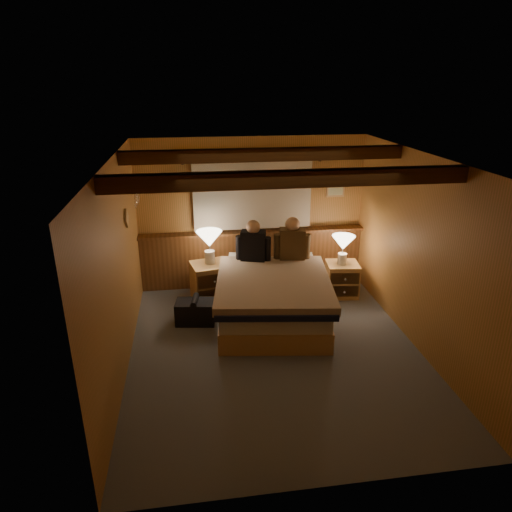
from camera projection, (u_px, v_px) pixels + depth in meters
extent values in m
plane|color=#555C65|center=(275.00, 350.00, 5.77)|extent=(4.20, 4.20, 0.00)
plane|color=#DCAC52|center=(278.00, 159.00, 4.90)|extent=(4.20, 4.20, 0.00)
plane|color=#B77941|center=(252.00, 213.00, 7.27)|extent=(3.60, 0.00, 3.60)
plane|color=#B77941|center=(118.00, 271.00, 5.09)|extent=(0.00, 4.20, 4.20)
plane|color=#B77941|center=(421.00, 254.00, 5.58)|extent=(0.00, 4.20, 4.20)
plane|color=#B77941|center=(329.00, 368.00, 3.40)|extent=(3.60, 0.00, 3.60)
cube|color=brown|center=(253.00, 258.00, 7.49)|extent=(3.60, 0.12, 0.90)
cube|color=brown|center=(253.00, 232.00, 7.26)|extent=(3.60, 0.22, 0.04)
cylinder|color=#482C12|center=(253.00, 161.00, 6.89)|extent=(2.10, 0.05, 0.05)
sphere|color=#482C12|center=(182.00, 162.00, 6.74)|extent=(0.08, 0.08, 0.08)
sphere|color=#482C12|center=(320.00, 159.00, 7.03)|extent=(0.08, 0.08, 0.08)
cube|color=silver|center=(253.00, 196.00, 7.10)|extent=(1.85, 0.08, 1.05)
cube|color=#482C12|center=(290.00, 179.00, 4.38)|extent=(3.60, 0.15, 0.16)
cube|color=#482C12|center=(265.00, 155.00, 5.76)|extent=(3.60, 0.15, 0.16)
cylinder|color=white|center=(134.00, 190.00, 6.37)|extent=(0.03, 0.55, 0.03)
torus|color=white|center=(136.00, 201.00, 6.28)|extent=(0.01, 0.21, 0.21)
torus|color=white|center=(137.00, 197.00, 6.50)|extent=(0.01, 0.21, 0.21)
cube|color=tan|center=(335.00, 189.00, 7.31)|extent=(0.30, 0.03, 0.25)
cube|color=#F1EAC6|center=(336.00, 189.00, 7.29)|extent=(0.24, 0.01, 0.19)
cube|color=tan|center=(273.00, 309.00, 6.49)|extent=(1.68, 2.08, 0.29)
cube|color=silver|center=(273.00, 293.00, 6.39)|extent=(1.63, 2.04, 0.23)
cube|color=black|center=(274.00, 291.00, 6.12)|extent=(1.68, 1.71, 0.08)
cube|color=#BE8288|center=(273.00, 283.00, 6.21)|extent=(1.75, 1.91, 0.11)
cube|color=silver|center=(247.00, 261.00, 7.01)|extent=(0.61, 0.40, 0.15)
cube|color=silver|center=(294.00, 260.00, 7.02)|extent=(0.61, 0.40, 0.15)
cube|color=tan|center=(210.00, 282.00, 6.99)|extent=(0.63, 0.59, 0.60)
cube|color=brown|center=(214.00, 281.00, 6.74)|extent=(0.48, 0.12, 0.21)
cube|color=brown|center=(215.00, 295.00, 6.83)|extent=(0.48, 0.12, 0.21)
cylinder|color=white|center=(214.00, 281.00, 6.74)|extent=(0.04, 0.04, 0.03)
cylinder|color=white|center=(215.00, 295.00, 6.83)|extent=(0.04, 0.04, 0.03)
cube|color=tan|center=(342.00, 279.00, 7.16)|extent=(0.53, 0.49, 0.53)
cube|color=brown|center=(345.00, 278.00, 6.93)|extent=(0.43, 0.07, 0.19)
cube|color=brown|center=(344.00, 291.00, 7.01)|extent=(0.43, 0.07, 0.19)
cylinder|color=white|center=(345.00, 278.00, 6.93)|extent=(0.03, 0.03, 0.03)
cylinder|color=white|center=(344.00, 291.00, 7.01)|extent=(0.03, 0.03, 0.03)
cylinder|color=silver|center=(210.00, 257.00, 6.88)|extent=(0.15, 0.15, 0.19)
cylinder|color=white|center=(210.00, 249.00, 6.83)|extent=(0.03, 0.03, 0.11)
cone|color=beige|center=(209.00, 239.00, 6.77)|extent=(0.39, 0.39, 0.24)
cylinder|color=silver|center=(342.00, 259.00, 7.01)|extent=(0.14, 0.14, 0.18)
cylinder|color=white|center=(343.00, 252.00, 6.97)|extent=(0.02, 0.02, 0.10)
cone|color=beige|center=(343.00, 243.00, 6.91)|extent=(0.35, 0.35, 0.22)
cube|color=black|center=(253.00, 246.00, 6.78)|extent=(0.40, 0.30, 0.47)
cylinder|color=black|center=(239.00, 248.00, 6.82)|extent=(0.11, 0.11, 0.38)
cylinder|color=black|center=(267.00, 249.00, 6.77)|extent=(0.11, 0.11, 0.38)
sphere|color=tan|center=(253.00, 227.00, 6.67)|extent=(0.21, 0.21, 0.21)
cube|color=#4C371E|center=(292.00, 244.00, 6.83)|extent=(0.40, 0.26, 0.49)
cylinder|color=#4C371E|center=(278.00, 247.00, 6.84)|extent=(0.12, 0.12, 0.39)
cylinder|color=#4C371E|center=(306.00, 247.00, 6.85)|extent=(0.12, 0.12, 0.39)
sphere|color=tan|center=(293.00, 224.00, 6.72)|extent=(0.22, 0.22, 0.22)
cube|color=black|center=(196.00, 312.00, 6.38)|extent=(0.58, 0.40, 0.32)
cylinder|color=black|center=(195.00, 300.00, 6.31)|extent=(0.13, 0.33, 0.09)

